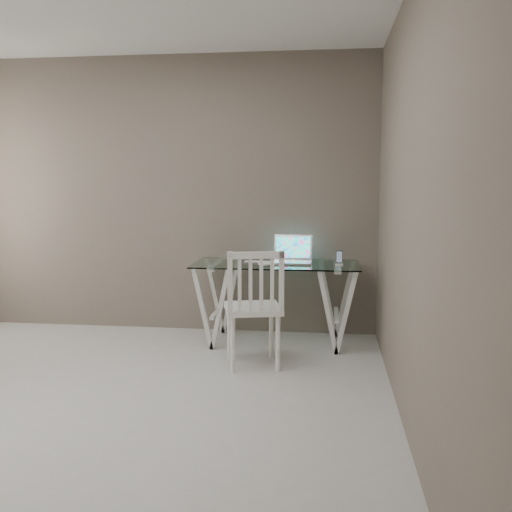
% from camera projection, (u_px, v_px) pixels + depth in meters
% --- Properties ---
extents(room, '(4.50, 4.52, 2.71)m').
position_uv_depth(room, '(62.00, 143.00, 3.40)').
color(room, '#B7B5AF').
rests_on(room, ground).
extents(desk, '(1.50, 0.70, 0.75)m').
position_uv_depth(desk, '(276.00, 302.00, 5.24)').
color(desk, silver).
rests_on(desk, ground).
extents(chair, '(0.53, 0.53, 0.96)m').
position_uv_depth(chair, '(254.00, 303.00, 4.51)').
color(chair, white).
rests_on(chair, ground).
extents(laptop, '(0.35, 0.32, 0.24)m').
position_uv_depth(laptop, '(293.00, 256.00, 5.26)').
color(laptop, silver).
rests_on(laptop, desk).
extents(keyboard, '(0.28, 0.12, 0.01)m').
position_uv_depth(keyboard, '(259.00, 262.00, 5.25)').
color(keyboard, silver).
rests_on(keyboard, desk).
extents(mouse, '(0.12, 0.07, 0.04)m').
position_uv_depth(mouse, '(264.00, 264.00, 5.02)').
color(mouse, white).
rests_on(mouse, desk).
extents(phone_dock, '(0.07, 0.07, 0.13)m').
position_uv_depth(phone_dock, '(339.00, 261.00, 5.09)').
color(phone_dock, white).
rests_on(phone_dock, desk).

